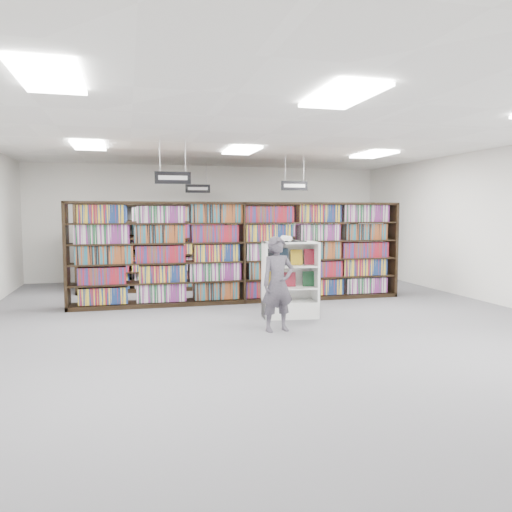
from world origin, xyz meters
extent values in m
plane|color=#5A595F|center=(0.00, 0.00, 0.00)|extent=(12.00, 12.00, 0.00)
cube|color=white|center=(0.00, 0.00, 3.20)|extent=(10.00, 12.00, 0.10)
cube|color=white|center=(0.00, 6.00, 1.60)|extent=(10.00, 0.10, 3.20)
cube|color=black|center=(0.00, 2.00, 1.05)|extent=(7.00, 0.60, 2.10)
cube|color=maroon|center=(0.00, 2.00, 1.05)|extent=(6.88, 0.42, 1.98)
cube|color=black|center=(0.00, 4.00, 1.05)|extent=(7.00, 0.60, 2.10)
cube|color=maroon|center=(0.00, 4.00, 1.05)|extent=(6.88, 0.42, 1.98)
cube|color=black|center=(0.00, 5.70, 1.05)|extent=(7.00, 0.60, 2.10)
cube|color=maroon|center=(0.00, 5.70, 1.05)|extent=(6.88, 0.42, 1.98)
cylinder|color=#B2B2B7|center=(-1.73, 1.00, 2.91)|extent=(0.01, 0.01, 0.58)
cylinder|color=#B2B2B7|center=(-1.27, 1.00, 2.91)|extent=(0.01, 0.01, 0.58)
cube|color=black|center=(-1.50, 1.00, 2.51)|extent=(0.65, 0.02, 0.22)
cube|color=silver|center=(-1.50, 0.99, 2.51)|extent=(0.52, 0.00, 0.08)
cylinder|color=#B2B2B7|center=(1.27, 3.00, 2.91)|extent=(0.01, 0.01, 0.58)
cylinder|color=#B2B2B7|center=(1.73, 3.00, 2.91)|extent=(0.01, 0.01, 0.58)
cube|color=black|center=(1.50, 3.00, 2.51)|extent=(0.65, 0.02, 0.22)
cube|color=silver|center=(1.50, 2.99, 2.51)|extent=(0.52, 0.00, 0.08)
cylinder|color=#B2B2B7|center=(-0.73, 5.00, 2.91)|extent=(0.01, 0.01, 0.58)
cylinder|color=#B2B2B7|center=(-0.27, 5.00, 2.91)|extent=(0.01, 0.01, 0.58)
cube|color=black|center=(-0.50, 5.00, 2.51)|extent=(0.65, 0.02, 0.22)
cube|color=silver|center=(-0.50, 4.99, 2.51)|extent=(0.52, 0.00, 0.08)
cube|color=white|center=(-3.00, -3.00, 3.16)|extent=(0.60, 1.20, 0.04)
cube|color=white|center=(0.00, -3.00, 3.16)|extent=(0.60, 1.20, 0.04)
cube|color=white|center=(-3.00, 2.00, 3.16)|extent=(0.60, 1.20, 0.04)
cube|color=white|center=(0.00, 2.00, 3.16)|extent=(0.60, 1.20, 0.04)
cube|color=white|center=(3.00, 2.00, 3.16)|extent=(0.60, 1.20, 0.04)
cube|color=white|center=(0.49, 0.24, 0.15)|extent=(1.03, 0.60, 0.29)
cube|color=white|center=(0.03, 0.30, 0.68)|extent=(0.10, 0.49, 1.37)
cube|color=white|center=(0.96, 0.19, 0.68)|extent=(0.10, 0.49, 1.37)
cube|color=white|center=(0.52, 0.47, 0.68)|extent=(0.97, 0.14, 1.37)
cube|color=white|center=(0.49, 0.24, 1.35)|extent=(1.03, 0.60, 0.03)
cube|color=white|center=(0.49, 0.24, 0.54)|extent=(0.94, 0.55, 0.02)
cube|color=white|center=(0.49, 0.24, 0.93)|extent=(0.94, 0.55, 0.02)
cube|color=black|center=(0.13, 0.34, 1.09)|extent=(0.20, 0.09, 0.29)
cube|color=black|center=(0.38, 0.31, 1.09)|extent=(0.20, 0.09, 0.29)
cube|color=gold|center=(0.62, 0.28, 1.09)|extent=(0.20, 0.09, 0.29)
cube|color=maroon|center=(0.86, 0.25, 1.09)|extent=(0.20, 0.09, 0.29)
cube|color=gold|center=(0.15, 0.33, 0.69)|extent=(0.22, 0.08, 0.28)
cube|color=maroon|center=(0.50, 0.29, 0.69)|extent=(0.22, 0.08, 0.28)
cube|color=#144122|center=(0.84, 0.25, 0.69)|extent=(0.22, 0.08, 0.28)
cube|color=black|center=(0.43, 0.23, 1.37)|extent=(0.63, 0.40, 0.01)
cube|color=white|center=(0.28, 0.23, 1.39)|extent=(0.29, 0.34, 0.05)
cube|color=white|center=(0.57, 0.23, 1.39)|extent=(0.29, 0.34, 0.07)
cylinder|color=white|center=(0.41, 0.23, 1.43)|extent=(0.12, 0.31, 0.10)
imported|color=#4D4953|center=(-0.03, -0.70, 0.75)|extent=(0.60, 0.45, 1.51)
camera|label=1|loc=(-2.31, -8.18, 1.88)|focal=35.00mm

